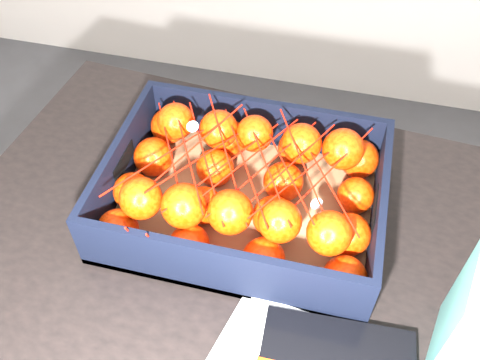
# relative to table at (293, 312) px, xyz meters

# --- Properties ---
(room_shell) EXTENTS (3.54, 3.54, 2.50)m
(room_shell) POSITION_rel_table_xyz_m (0.05, -0.30, 0.60)
(room_shell) COLOR beige
(room_shell) RESTS_ON ground
(table) EXTENTS (1.26, 0.90, 0.75)m
(table) POSITION_rel_table_xyz_m (0.00, 0.00, 0.00)
(table) COLOR black
(table) RESTS_ON ground
(produce_crate) EXTENTS (0.45, 0.33, 0.11)m
(produce_crate) POSITION_rel_table_xyz_m (-0.11, 0.12, 0.13)
(produce_crate) COLOR olive
(produce_crate) RESTS_ON table
(clementine_heap) EXTENTS (0.43, 0.31, 0.12)m
(clementine_heap) POSITION_rel_table_xyz_m (-0.11, 0.12, 0.16)
(clementine_heap) COLOR #F43005
(clementine_heap) RESTS_ON produce_crate
(mesh_net) EXTENTS (0.37, 0.30, 0.10)m
(mesh_net) POSITION_rel_table_xyz_m (-0.12, 0.11, 0.21)
(mesh_net) COLOR red
(mesh_net) RESTS_ON clementine_heap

